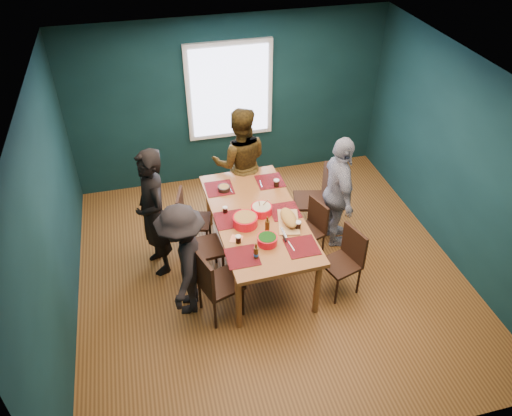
# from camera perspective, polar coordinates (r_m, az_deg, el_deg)

# --- Properties ---
(room) EXTENTS (5.01, 5.01, 2.71)m
(room) POSITION_cam_1_polar(r_m,az_deg,el_deg) (6.11, 1.21, 3.51)
(room) COLOR #95612B
(room) RESTS_ON ground
(dining_table) EXTENTS (1.17, 2.22, 0.83)m
(dining_table) POSITION_cam_1_polar(r_m,az_deg,el_deg) (6.42, 0.17, -1.41)
(dining_table) COLOR #9D632F
(dining_table) RESTS_ON floor
(chair_left_far) EXTENTS (0.50, 0.50, 0.90)m
(chair_left_far) POSITION_cam_1_polar(r_m,az_deg,el_deg) (6.92, -7.73, -0.94)
(chair_left_far) COLOR #321810
(chair_left_far) RESTS_ON floor
(chair_left_mid) EXTENTS (0.48, 0.48, 0.99)m
(chair_left_mid) POSITION_cam_1_polar(r_m,az_deg,el_deg) (6.38, -6.80, -4.10)
(chair_left_mid) COLOR #321810
(chair_left_mid) RESTS_ON floor
(chair_left_near) EXTENTS (0.57, 0.57, 0.99)m
(chair_left_near) POSITION_cam_1_polar(r_m,az_deg,el_deg) (5.88, -4.93, -8.32)
(chair_left_near) COLOR #321810
(chair_left_near) RESTS_ON floor
(chair_right_far) EXTENTS (0.56, 0.56, 1.03)m
(chair_right_far) POSITION_cam_1_polar(r_m,az_deg,el_deg) (7.19, 7.05, 1.49)
(chair_right_far) COLOR #321810
(chair_right_far) RESTS_ON floor
(chair_right_mid) EXTENTS (0.49, 0.49, 0.86)m
(chair_right_mid) POSITION_cam_1_polar(r_m,az_deg,el_deg) (6.78, 6.41, -1.98)
(chair_right_mid) COLOR #321810
(chair_right_mid) RESTS_ON floor
(chair_right_near) EXTENTS (0.52, 0.52, 0.91)m
(chair_right_near) POSITION_cam_1_polar(r_m,az_deg,el_deg) (6.33, 10.32, -5.48)
(chair_right_near) COLOR #321810
(chair_right_near) RESTS_ON floor
(person_far_left) EXTENTS (0.58, 0.74, 1.79)m
(person_far_left) POSITION_cam_1_polar(r_m,az_deg,el_deg) (6.43, -11.65, -0.61)
(person_far_left) COLOR black
(person_far_left) RESTS_ON floor
(person_back) EXTENTS (0.94, 0.79, 1.73)m
(person_back) POSITION_cam_1_polar(r_m,az_deg,el_deg) (7.34, -1.80, 5.16)
(person_back) COLOR black
(person_back) RESTS_ON floor
(person_right) EXTENTS (0.48, 1.01, 1.67)m
(person_right) POSITION_cam_1_polar(r_m,az_deg,el_deg) (6.85, 9.42, 1.69)
(person_right) COLOR white
(person_right) RESTS_ON floor
(person_near_left) EXTENTS (0.76, 1.09, 1.53)m
(person_near_left) POSITION_cam_1_polar(r_m,az_deg,el_deg) (5.89, -8.28, -6.02)
(person_near_left) COLOR black
(person_near_left) RESTS_ON floor
(bowl_salad) EXTENTS (0.31, 0.31, 0.13)m
(bowl_salad) POSITION_cam_1_polar(r_m,az_deg,el_deg) (6.18, -1.24, -1.43)
(bowl_salad) COLOR red
(bowl_salad) RESTS_ON dining_table
(bowl_dumpling) EXTENTS (0.27, 0.27, 0.25)m
(bowl_dumpling) POSITION_cam_1_polar(r_m,az_deg,el_deg) (6.37, 0.64, -0.16)
(bowl_dumpling) COLOR red
(bowl_dumpling) RESTS_ON dining_table
(bowl_herbs) EXTENTS (0.24, 0.24, 0.11)m
(bowl_herbs) POSITION_cam_1_polar(r_m,az_deg,el_deg) (5.92, 1.30, -3.66)
(bowl_herbs) COLOR red
(bowl_herbs) RESTS_ON dining_table
(cutting_board) EXTENTS (0.36, 0.64, 0.14)m
(cutting_board) POSITION_cam_1_polar(r_m,az_deg,el_deg) (6.23, 3.75, -1.25)
(cutting_board) COLOR tan
(cutting_board) RESTS_ON dining_table
(small_bowl) EXTENTS (0.17, 0.17, 0.07)m
(small_bowl) POSITION_cam_1_polar(r_m,az_deg,el_deg) (6.81, -3.68, 2.27)
(small_bowl) COLOR black
(small_bowl) RESTS_ON dining_table
(beer_bottle_a) EXTENTS (0.06, 0.06, 0.22)m
(beer_bottle_a) POSITION_cam_1_polar(r_m,az_deg,el_deg) (5.72, 0.01, -5.15)
(beer_bottle_a) COLOR #40270B
(beer_bottle_a) RESTS_ON dining_table
(beer_bottle_b) EXTENTS (0.06, 0.06, 0.22)m
(beer_bottle_b) POSITION_cam_1_polar(r_m,az_deg,el_deg) (6.07, 1.30, -2.06)
(beer_bottle_b) COLOR #40270B
(beer_bottle_b) RESTS_ON dining_table
(cola_glass_a) EXTENTS (0.07, 0.07, 0.10)m
(cola_glass_a) POSITION_cam_1_polar(r_m,az_deg,el_deg) (5.94, -2.03, -3.56)
(cola_glass_a) COLOR black
(cola_glass_a) RESTS_ON dining_table
(cola_glass_b) EXTENTS (0.08, 0.08, 0.11)m
(cola_glass_b) POSITION_cam_1_polar(r_m,az_deg,el_deg) (6.15, 4.82, -1.94)
(cola_glass_b) COLOR black
(cola_glass_b) RESTS_ON dining_table
(cola_glass_c) EXTENTS (0.08, 0.08, 0.11)m
(cola_glass_c) POSITION_cam_1_polar(r_m,az_deg,el_deg) (6.87, 2.35, 2.89)
(cola_glass_c) COLOR black
(cola_glass_c) RESTS_ON dining_table
(cola_glass_d) EXTENTS (0.06, 0.06, 0.09)m
(cola_glass_d) POSITION_cam_1_polar(r_m,az_deg,el_deg) (6.40, -3.54, -0.18)
(cola_glass_d) COLOR black
(cola_glass_d) RESTS_ON dining_table
(napkin_a) EXTENTS (0.16, 0.16, 0.00)m
(napkin_a) POSITION_cam_1_polar(r_m,az_deg,el_deg) (6.46, 3.49, -0.30)
(napkin_a) COLOR #FF916B
(napkin_a) RESTS_ON dining_table
(napkin_b) EXTENTS (0.19, 0.19, 0.00)m
(napkin_b) POSITION_cam_1_polar(r_m,az_deg,el_deg) (6.02, -2.25, -3.54)
(napkin_b) COLOR #FF916B
(napkin_b) RESTS_ON dining_table
(napkin_c) EXTENTS (0.14, 0.14, 0.00)m
(napkin_c) POSITION_cam_1_polar(r_m,az_deg,el_deg) (5.94, 5.46, -4.36)
(napkin_c) COLOR #FF916B
(napkin_c) RESTS_ON dining_table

